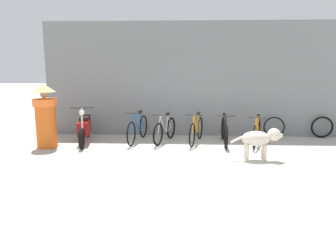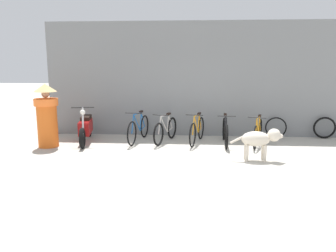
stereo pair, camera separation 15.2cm
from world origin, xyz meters
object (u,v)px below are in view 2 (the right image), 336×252
bicycle_1 (166,130)px  spare_tire_right (276,127)px  bicycle_3 (225,132)px  stray_dog (260,139)px  bicycle_4 (258,132)px  spare_tire_left (325,128)px  motorcycle (86,128)px  bicycle_0 (139,129)px  person_in_robes (47,114)px  bicycle_2 (197,130)px

bicycle_1 → spare_tire_right: size_ratio=2.49×
bicycle_3 → stray_dog: bicycle_3 is taller
bicycle_4 → spare_tire_left: bearing=131.1°
motorcycle → spare_tire_right: bearing=89.5°
bicycle_0 → bicycle_4: (3.21, -0.17, -0.02)m
bicycle_1 → bicycle_3: bicycle_3 is taller
bicycle_0 → bicycle_4: size_ratio=1.05×
bicycle_0 → person_in_robes: bearing=-61.3°
bicycle_3 → stray_dog: bearing=24.3°
bicycle_1 → person_in_robes: (-2.99, -0.72, 0.51)m
bicycle_0 → spare_tire_right: 3.97m
person_in_robes → spare_tire_right: bearing=-126.1°
bicycle_2 → stray_dog: bearing=54.6°
bicycle_3 → stray_dog: size_ratio=1.45×
bicycle_2 → bicycle_4: size_ratio=0.98×
person_in_robes → spare_tire_right: person_in_robes is taller
bicycle_1 → bicycle_3: bearing=103.2°
spare_tire_left → bicycle_3: bearing=-163.1°
bicycle_3 → bicycle_2: bearing=-95.6°
stray_dog → spare_tire_right: stray_dog is taller
bicycle_3 → person_in_robes: person_in_robes is taller
bicycle_0 → stray_dog: bearing=71.0°
bicycle_0 → bicycle_3: 2.36m
bicycle_0 → spare_tire_right: bicycle_0 is taller
bicycle_2 → spare_tire_right: 2.43m
spare_tire_right → bicycle_2: bearing=-161.1°
bicycle_0 → motorcycle: motorcycle is taller
bicycle_0 → person_in_robes: (-2.24, -0.74, 0.49)m
bicycle_3 → stray_dog: 1.61m
bicycle_4 → stray_dog: 1.52m
bicycle_4 → spare_tire_left: bicycle_4 is taller
bicycle_2 → bicycle_1: bearing=-78.7°
bicycle_2 → stray_dog: 2.09m
bicycle_2 → bicycle_3: 0.75m
bicycle_2 → person_in_robes: person_in_robes is taller
bicycle_2 → person_in_robes: bearing=-65.6°
bicycle_3 → spare_tire_left: size_ratio=2.64×
bicycle_0 → stray_dog: (2.95, -1.66, 0.14)m
bicycle_1 → motorcycle: size_ratio=0.80×
bicycle_2 → person_in_robes: (-3.85, -0.67, 0.50)m
motorcycle → bicycle_2: bearing=82.2°
bicycle_0 → bicycle_3: size_ratio=1.01×
bicycle_1 → bicycle_2: bicycle_2 is taller
bicycle_2 → stray_dog: (1.34, -1.59, 0.15)m
bicycle_1 → bicycle_3: size_ratio=0.90×
person_in_robes → spare_tire_left: (7.52, 1.45, -0.53)m
bicycle_1 → bicycle_4: 2.46m
motorcycle → spare_tire_left: bearing=87.6°
bicycle_2 → spare_tire_left: bearing=116.5°
bicycle_2 → bicycle_4: bicycle_2 is taller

